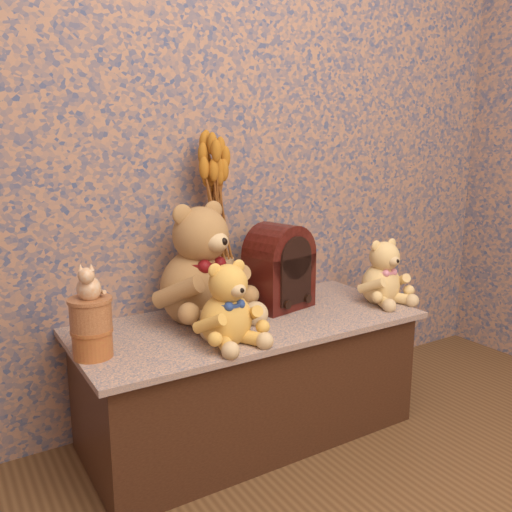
% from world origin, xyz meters
% --- Properties ---
extents(display_shelf, '(1.21, 0.55, 0.44)m').
position_xyz_m(display_shelf, '(0.00, 1.23, 0.22)').
color(display_shelf, '#374B71').
rests_on(display_shelf, ground).
extents(teddy_large, '(0.46, 0.50, 0.45)m').
position_xyz_m(teddy_large, '(-0.15, 1.33, 0.66)').
color(teddy_large, '#905F37').
rests_on(teddy_large, display_shelf).
extents(teddy_medium, '(0.25, 0.28, 0.28)m').
position_xyz_m(teddy_medium, '(-0.17, 1.09, 0.58)').
color(teddy_medium, gold).
rests_on(teddy_medium, display_shelf).
extents(teddy_small, '(0.21, 0.25, 0.27)m').
position_xyz_m(teddy_small, '(0.56, 1.15, 0.57)').
color(teddy_small, tan).
rests_on(teddy_small, display_shelf).
extents(cathedral_radio, '(0.26, 0.21, 0.32)m').
position_xyz_m(cathedral_radio, '(0.18, 1.31, 0.60)').
color(cathedral_radio, '#330D09').
rests_on(cathedral_radio, display_shelf).
extents(ceramic_vase, '(0.14, 0.14, 0.20)m').
position_xyz_m(ceramic_vase, '(-0.04, 1.39, 0.54)').
color(ceramic_vase, tan).
rests_on(ceramic_vase, display_shelf).
extents(dried_stalks, '(0.24, 0.24, 0.38)m').
position_xyz_m(dried_stalks, '(-0.04, 1.39, 0.83)').
color(dried_stalks, '#B1681C').
rests_on(dried_stalks, ceramic_vase).
extents(biscuit_tin_lower, '(0.12, 0.12, 0.08)m').
position_xyz_m(biscuit_tin_lower, '(-0.56, 1.19, 0.48)').
color(biscuit_tin_lower, '#C18D38').
rests_on(biscuit_tin_lower, display_shelf).
extents(biscuit_tin_upper, '(0.13, 0.13, 0.09)m').
position_xyz_m(biscuit_tin_upper, '(-0.56, 1.19, 0.57)').
color(biscuit_tin_upper, tan).
rests_on(biscuit_tin_upper, biscuit_tin_lower).
extents(cat_figurine, '(0.11, 0.11, 0.11)m').
position_xyz_m(cat_figurine, '(-0.56, 1.19, 0.67)').
color(cat_figurine, silver).
rests_on(cat_figurine, biscuit_tin_upper).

